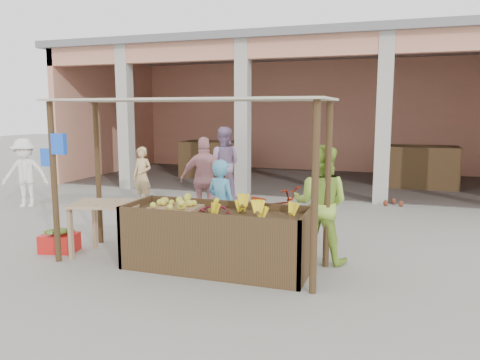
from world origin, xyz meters
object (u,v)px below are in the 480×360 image
at_px(fruit_stall, 216,241).
at_px(vendor_green, 321,201).
at_px(red_crate, 60,243).
at_px(motorcycle, 269,209).
at_px(side_table, 108,212).
at_px(vendor_blue, 222,203).

relative_size(fruit_stall, vendor_green, 1.42).
height_order(red_crate, motorcycle, motorcycle).
distance_m(fruit_stall, side_table, 1.80).
distance_m(fruit_stall, vendor_blue, 0.89).
bearing_deg(fruit_stall, red_crate, -178.87).
height_order(fruit_stall, motorcycle, motorcycle).
bearing_deg(motorcycle, vendor_green, -117.87).
relative_size(vendor_blue, vendor_green, 0.86).
relative_size(vendor_green, motorcycle, 1.01).
xyz_separation_m(fruit_stall, motorcycle, (0.22, 2.00, 0.07)).
distance_m(red_crate, vendor_blue, 2.66).
bearing_deg(fruit_stall, vendor_green, 31.68).
bearing_deg(vendor_green, fruit_stall, 36.38).
bearing_deg(motorcycle, fruit_stall, -167.12).
distance_m(side_table, vendor_green, 3.21).
relative_size(fruit_stall, side_table, 2.21).
height_order(fruit_stall, vendor_green, vendor_green).
height_order(vendor_green, motorcycle, vendor_green).
bearing_deg(red_crate, vendor_blue, 5.25).
distance_m(red_crate, vendor_green, 4.15).
distance_m(vendor_blue, vendor_green, 1.54).
distance_m(side_table, motorcycle, 2.83).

